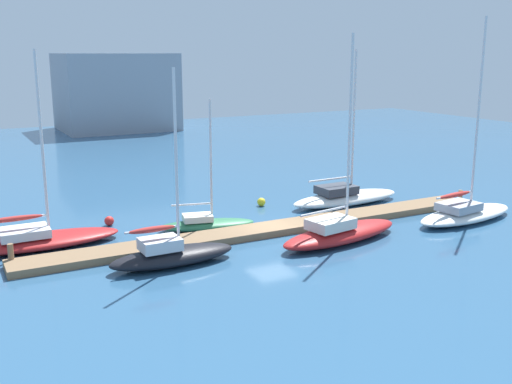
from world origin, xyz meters
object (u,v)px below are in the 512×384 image
sailboat_2 (206,223)px  mooring_buoy_yellow (261,202)px  mooring_buoy_red (109,221)px  sailboat_5 (465,212)px  harbor_building_distant (116,92)px  sailboat_3 (340,231)px  sailboat_4 (345,196)px  sailboat_0 (39,238)px  sailboat_1 (171,253)px

sailboat_2 → mooring_buoy_yellow: bearing=44.9°
mooring_buoy_yellow → mooring_buoy_red: (-10.41, 0.11, 0.01)m
sailboat_2 → mooring_buoy_yellow: (5.55, 3.39, -0.13)m
sailboat_2 → mooring_buoy_red: sailboat_2 is taller
sailboat_5 → harbor_building_distant: 56.40m
sailboat_3 → sailboat_4: 8.59m
mooring_buoy_red → sailboat_0: bearing=-150.8°
sailboat_2 → sailboat_5: sailboat_5 is taller
sailboat_0 → mooring_buoy_yellow: bearing=8.2°
sailboat_2 → sailboat_3: size_ratio=0.68×
sailboat_4 → mooring_buoy_red: sailboat_4 is taller
sailboat_0 → sailboat_2: 9.33m
sailboat_2 → harbor_building_distant: harbor_building_distant is taller
sailboat_0 → mooring_buoy_red: bearing=28.4°
sailboat_4 → mooring_buoy_yellow: bearing=154.8°
mooring_buoy_yellow → harbor_building_distant: size_ratio=0.04×
sailboat_0 → sailboat_1: size_ratio=1.09×
sailboat_5 → harbor_building_distant: bearing=89.6°
sailboat_2 → sailboat_3: sailboat_3 is taller
mooring_buoy_yellow → sailboat_4: bearing=-23.7°
sailboat_1 → sailboat_2: (3.98, 4.90, -0.20)m
sailboat_1 → sailboat_4: sailboat_4 is taller
sailboat_2 → mooring_buoy_red: (-4.86, 3.50, -0.13)m
sailboat_5 → mooring_buoy_yellow: size_ratio=21.65×
sailboat_4 → mooring_buoy_yellow: sailboat_4 is taller
sailboat_0 → harbor_building_distant: (17.67, 48.97, 4.56)m
sailboat_4 → sailboat_1: bearing=-159.6°
harbor_building_distant → sailboat_3: bearing=-92.9°
mooring_buoy_red → sailboat_5: bearing=-25.2°
sailboat_3 → sailboat_1: bearing=165.8°
mooring_buoy_yellow → harbor_building_distant: (2.85, 46.62, 4.79)m
sailboat_3 → mooring_buoy_red: 13.90m
sailboat_2 → sailboat_4: 10.90m
mooring_buoy_yellow → harbor_building_distant: harbor_building_distant is taller
sailboat_4 → mooring_buoy_red: (-15.71, 2.43, -0.28)m
mooring_buoy_yellow → mooring_buoy_red: mooring_buoy_red is taller
sailboat_0 → mooring_buoy_red: size_ratio=17.98×
sailboat_1 → harbor_building_distant: harbor_building_distant is taller
sailboat_3 → mooring_buoy_yellow: (0.00, 9.09, -0.31)m
sailboat_0 → sailboat_3: (14.82, -6.74, 0.09)m
sailboat_3 → sailboat_4: bearing=42.5°
sailboat_1 → sailboat_3: (9.53, -0.80, -0.02)m
sailboat_2 → sailboat_4: (10.85, 1.07, 0.15)m
sailboat_0 → sailboat_4: sailboat_4 is taller
sailboat_1 → mooring_buoy_yellow: bearing=40.5°
mooring_buoy_yellow → harbor_building_distant: 46.95m
sailboat_5 → mooring_buoy_red: sailboat_5 is taller
sailboat_2 → sailboat_4: sailboat_4 is taller
sailboat_2 → sailboat_5: bearing=-7.8°
sailboat_3 → sailboat_2: bearing=124.8°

